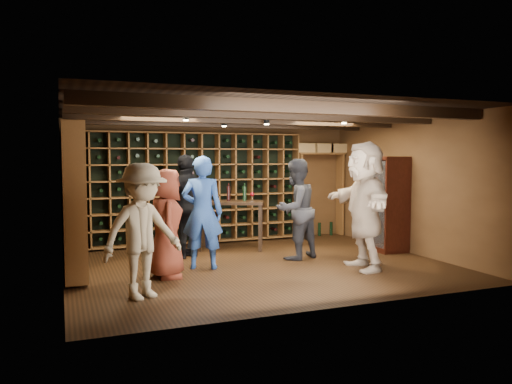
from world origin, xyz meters
name	(u,v)px	position (x,y,z in m)	size (l,w,h in m)	color
ground	(259,265)	(0.00, 0.00, 0.00)	(6.00, 6.00, 0.00)	#331D0E
room_shell	(258,117)	(0.00, 0.05, 2.42)	(6.00, 6.00, 6.00)	brown
wine_rack_back	(192,188)	(-0.52, 2.33, 1.15)	(4.65, 0.30, 2.20)	brown
wine_rack_left	(73,197)	(-2.83, 0.82, 1.15)	(0.30, 2.65, 2.20)	brown
crate_shelf	(320,166)	(2.41, 2.32, 1.57)	(1.20, 0.32, 2.07)	brown
display_cabinet	(390,206)	(2.71, 0.20, 0.86)	(0.55, 0.50, 1.75)	#38120B
man_blue_shirt	(202,212)	(-0.92, 0.11, 0.90)	(0.65, 0.43, 1.79)	navy
man_grey_suit	(296,209)	(0.78, 0.23, 0.87)	(0.85, 0.66, 1.74)	#222227
guest_red_floral	(166,224)	(-1.58, -0.29, 0.80)	(0.78, 0.51, 1.60)	maroon
guest_woman_black	(187,206)	(-0.93, 1.06, 0.91)	(1.07, 0.44, 1.82)	black
guest_khaki	(142,231)	(-2.07, -1.26, 0.85)	(1.10, 0.63, 1.70)	gray
guest_beige	(364,205)	(1.45, -0.86, 1.01)	(1.87, 0.60, 2.02)	tan
tasting_table	(231,207)	(0.02, 1.50, 0.82)	(1.38, 1.07, 1.21)	black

